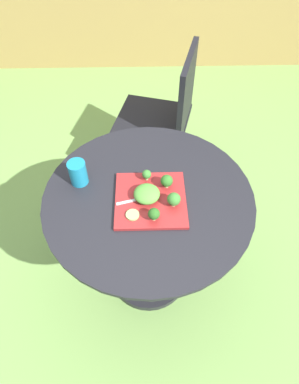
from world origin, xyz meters
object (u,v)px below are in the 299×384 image
object	(u,v)px
salad_plate	(151,200)
drinking_glass	(78,174)
patio_chair	(167,111)
fork	(139,199)

from	to	relation	value
salad_plate	drinking_glass	bearing A→B (deg)	159.52
patio_chair	drinking_glass	world-z (taller)	patio_chair
fork	patio_chair	bearing A→B (deg)	78.70
drinking_glass	patio_chair	bearing A→B (deg)	59.88
salad_plate	fork	size ratio (longest dim) A/B	1.85
patio_chair	salad_plate	size ratio (longest dim) A/B	3.17
salad_plate	fork	world-z (taller)	fork
patio_chair	fork	bearing A→B (deg)	-101.30
patio_chair	salad_plate	xyz separation A→B (m)	(-0.12, -0.83, 0.19)
salad_plate	fork	bearing A→B (deg)	-174.95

